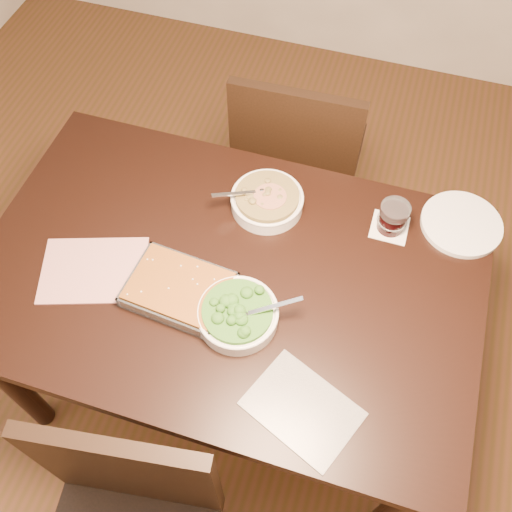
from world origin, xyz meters
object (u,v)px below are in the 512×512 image
baking_dish (179,289)px  wine_tumbler (393,217)px  chair_far (298,158)px  table (228,290)px  broccoli_bowl (238,314)px  stew_bowl (267,200)px  dinner_plate (461,224)px

baking_dish → wine_tumbler: bearing=42.6°
baking_dish → chair_far: 0.83m
table → wine_tumbler: (0.40, 0.29, 0.15)m
table → wine_tumbler: wine_tumbler is taller
table → broccoli_bowl: size_ratio=6.01×
table → chair_far: 0.69m
stew_bowl → chair_far: (-0.00, 0.42, -0.26)m
wine_tumbler → chair_far: size_ratio=0.10×
stew_bowl → baking_dish: bearing=-111.3°
dinner_plate → chair_far: 0.69m
stew_bowl → table: bearing=-98.6°
baking_dish → stew_bowl: bearing=73.6°
stew_bowl → broccoli_bowl: size_ratio=0.93×
broccoli_bowl → dinner_plate: 0.71m
stew_bowl → wine_tumbler: wine_tumbler is taller
broccoli_bowl → chair_far: (-0.04, 0.80, -0.26)m
dinner_plate → broccoli_bowl: bearing=-137.4°
baking_dish → chair_far: size_ratio=0.31×
dinner_plate → chair_far: chair_far is taller
stew_bowl → chair_far: size_ratio=0.23×
stew_bowl → chair_far: bearing=90.4°
table → baking_dish: (-0.10, -0.10, 0.12)m
broccoli_bowl → baking_dish: 0.18m
table → wine_tumbler: size_ratio=14.84×
wine_tumbler → dinner_plate: bearing=19.4°
table → dinner_plate: 0.71m
stew_bowl → baking_dish: stew_bowl is taller
baking_dish → dinner_plate: bearing=38.1°
broccoli_bowl → chair_far: bearing=92.7°
baking_dish → table: bearing=49.6°
broccoli_bowl → dinner_plate: size_ratio=0.99×
baking_dish → chair_far: bearing=85.1°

